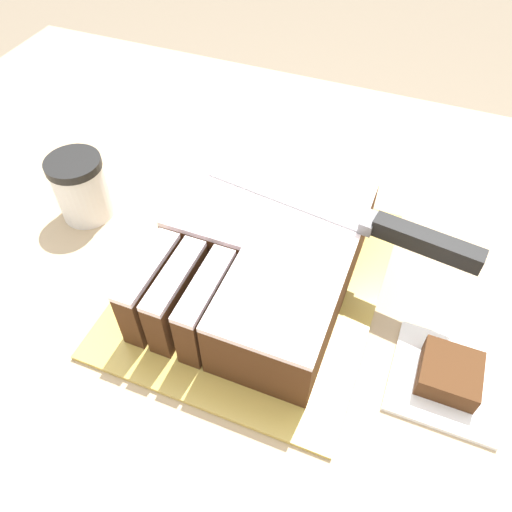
% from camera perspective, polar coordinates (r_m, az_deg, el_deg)
% --- Properties ---
extents(ground_plane, '(8.00, 8.00, 0.00)m').
position_cam_1_polar(ground_plane, '(1.45, -1.40, -25.61)').
color(ground_plane, '#7F705B').
extents(countertop, '(1.40, 1.10, 0.89)m').
position_cam_1_polar(countertop, '(1.03, -1.88, -19.01)').
color(countertop, tan).
rests_on(countertop, ground_plane).
extents(cake_board, '(0.31, 0.37, 0.01)m').
position_cam_1_polar(cake_board, '(0.65, 0.00, -2.71)').
color(cake_board, gold).
rests_on(cake_board, countertop).
extents(cake, '(0.23, 0.29, 0.09)m').
position_cam_1_polar(cake, '(0.62, 0.49, 0.22)').
color(cake, '#472814').
rests_on(cake, cake_board).
extents(knife, '(0.35, 0.07, 0.02)m').
position_cam_1_polar(knife, '(0.60, 15.02, 2.90)').
color(knife, silver).
rests_on(knife, cake).
extents(coffee_cup, '(0.08, 0.08, 0.10)m').
position_cam_1_polar(coffee_cup, '(0.75, -19.38, 7.38)').
color(coffee_cup, white).
rests_on(coffee_cup, countertop).
extents(paper_napkin, '(0.12, 0.12, 0.01)m').
position_cam_1_polar(paper_napkin, '(0.61, 20.83, -13.15)').
color(paper_napkin, white).
rests_on(paper_napkin, countertop).
extents(brownie, '(0.06, 0.06, 0.03)m').
position_cam_1_polar(brownie, '(0.60, 21.26, -12.38)').
color(brownie, '#472814').
rests_on(brownie, paper_napkin).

